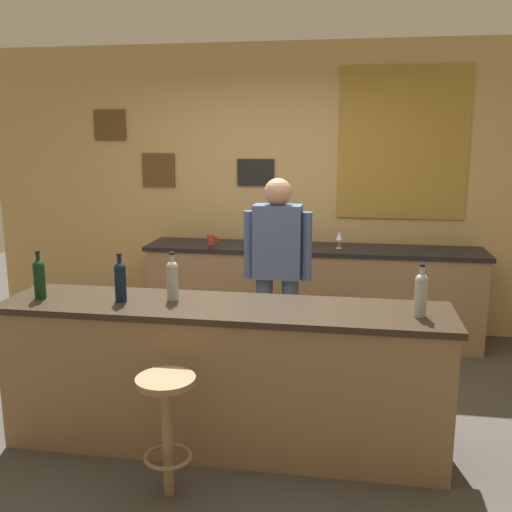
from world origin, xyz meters
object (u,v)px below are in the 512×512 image
bartender (277,268)px  wine_bottle_a (39,277)px  wine_bottle_b (120,280)px  wine_bottle_d (421,293)px  bar_stool (167,416)px  wine_glass_a (292,233)px  wine_bottle_c (172,279)px  wine_glass_b (339,237)px  coffee_mug (212,240)px

bartender → wine_bottle_a: 1.72m
wine_bottle_b → wine_bottle_d: size_ratio=1.00×
bar_stool → wine_glass_a: bearing=82.1°
wine_bottle_c → wine_bottle_d: same height
wine_glass_b → coffee_mug: wine_glass_b is taller
bar_stool → wine_glass_a: 2.80m
wine_bottle_a → coffee_mug: (0.60, 2.05, -0.11)m
bartender → wine_bottle_a: (-1.37, -1.03, 0.12)m
bartender → wine_bottle_c: (-0.54, -0.92, 0.12)m
wine_bottle_c → wine_bottle_a: bearing=-172.9°
wine_bottle_a → wine_bottle_d: size_ratio=1.00×
bartender → wine_glass_b: 1.14m
bar_stool → wine_bottle_b: 0.92m
bartender → wine_bottle_c: bartender is taller
wine_bottle_b → wine_bottle_c: 0.32m
wine_glass_a → wine_bottle_b: bearing=-110.9°
wine_bottle_b → wine_bottle_c: (0.31, 0.08, 0.00)m
wine_bottle_a → wine_bottle_c: bearing=7.1°
bar_stool → wine_glass_b: wine_glass_b is taller
wine_bottle_b → coffee_mug: (0.08, 2.03, -0.11)m
bar_stool → wine_bottle_c: 0.87m
bar_stool → wine_bottle_b: (-0.46, 0.54, 0.60)m
bartender → bar_stool: bartender is taller
wine_bottle_d → wine_glass_a: bearing=113.9°
wine_bottle_d → bar_stool: bearing=-158.2°
wine_bottle_a → wine_bottle_d: 2.32m
wine_bottle_a → wine_bottle_d: same height
wine_bottle_a → wine_glass_a: size_ratio=1.97×
wine_glass_a → bartender: bearing=-89.3°
wine_bottle_c → wine_glass_a: (0.52, 2.09, -0.05)m
coffee_mug → wine_bottle_b: bearing=-92.1°
wine_glass_a → wine_bottle_c: bearing=-104.1°
bartender → wine_glass_b: size_ratio=10.45×
wine_glass_a → wine_bottle_a: bearing=-121.8°
bartender → wine_bottle_a: bearing=-143.2°
wine_bottle_b → wine_bottle_c: size_ratio=1.00×
bar_stool → wine_bottle_d: bearing=21.8°
wine_glass_a → bar_stool: bearing=-97.9°
wine_bottle_c → coffee_mug: (-0.23, 1.95, -0.11)m
wine_bottle_d → wine_glass_b: (-0.51, 2.06, -0.05)m
wine_bottle_a → wine_glass_b: (1.81, 2.07, -0.05)m
wine_bottle_c → coffee_mug: bearing=96.8°
wine_bottle_a → wine_glass_a: bearing=58.2°
wine_bottle_d → coffee_mug: wine_bottle_d is taller
bar_stool → wine_glass_a: (0.38, 2.72, 0.55)m
bartender → wine_bottle_c: bearing=-120.2°
wine_bottle_d → wine_glass_b: bearing=104.0°
bartender → wine_bottle_d: bartender is taller
bartender → wine_bottle_b: bearing=-130.0°
wine_glass_a → coffee_mug: bearing=-169.2°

